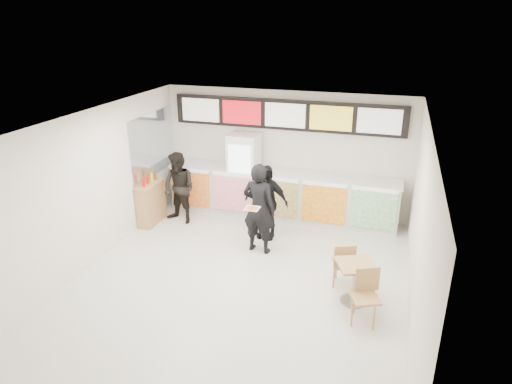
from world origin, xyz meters
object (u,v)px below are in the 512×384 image
at_px(customer_mid, 266,202).
at_px(customer_left, 179,188).
at_px(cafe_table, 355,276).
at_px(drinks_fridge, 244,174).
at_px(condiment_ledge, 151,203).
at_px(service_counter, 281,195).
at_px(customer_main, 259,209).

bearing_deg(customer_mid, customer_left, 179.45).
height_order(customer_mid, cafe_table, customer_mid).
xyz_separation_m(drinks_fridge, cafe_table, (3.02, -3.09, -0.48)).
bearing_deg(cafe_table, condiment_ledge, 136.33).
relative_size(service_counter, drinks_fridge, 2.78).
bearing_deg(customer_left, drinks_fridge, 54.49).
distance_m(service_counter, customer_left, 2.42).
bearing_deg(service_counter, customer_mid, -91.79).
xyz_separation_m(cafe_table, condiment_ledge, (-4.90, 1.84, -0.01)).
distance_m(drinks_fridge, condiment_ledge, 2.32).
height_order(drinks_fridge, customer_left, drinks_fridge).
bearing_deg(drinks_fridge, customer_left, -141.17).
bearing_deg(customer_main, drinks_fridge, -55.15).
distance_m(service_counter, customer_main, 1.85).
bearing_deg(cafe_table, drinks_fridge, 111.17).
bearing_deg(customer_mid, customer_main, -83.34).
height_order(drinks_fridge, customer_main, drinks_fridge).
bearing_deg(customer_mid, service_counter, 91.71).
relative_size(customer_left, condiment_ledge, 1.44).
distance_m(drinks_fridge, customer_left, 1.62).
xyz_separation_m(customer_left, condiment_ledge, (-0.63, -0.25, -0.34)).
height_order(service_counter, customer_left, customer_left).
relative_size(service_counter, cafe_table, 3.56).
bearing_deg(drinks_fridge, condiment_ledge, -146.32).
bearing_deg(condiment_ledge, drinks_fridge, 33.68).
xyz_separation_m(customer_mid, cafe_table, (2.12, -1.93, -0.32)).
relative_size(customer_mid, cafe_table, 1.07).
relative_size(customer_main, cafe_table, 1.23).
bearing_deg(condiment_ledge, customer_mid, 1.92).
relative_size(service_counter, customer_mid, 3.32).
bearing_deg(customer_main, service_counter, -82.32).
xyz_separation_m(service_counter, cafe_table, (2.08, -3.08, -0.05)).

